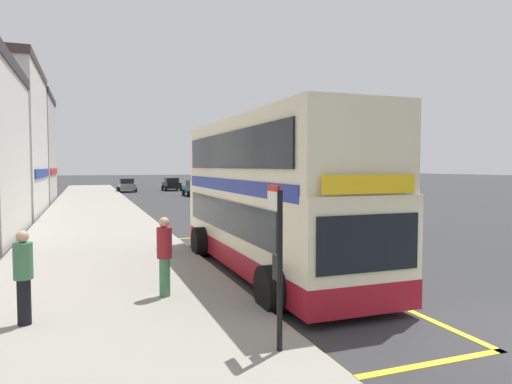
{
  "coord_description": "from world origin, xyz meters",
  "views": [
    {
      "loc": [
        -7.43,
        -5.46,
        3.05
      ],
      "look_at": [
        -2.31,
        8.38,
        2.23
      ],
      "focal_mm": 32.18,
      "sensor_mm": 36.0,
      "label": 1
    }
  ],
  "objects_px": {
    "double_decker_bus": "(269,200)",
    "pedestrian_waiting_near_sign": "(164,253)",
    "parked_car_teal_ahead": "(195,188)",
    "pedestrian_further_back": "(23,273)",
    "parked_car_grey_across": "(127,185)",
    "bus_stop_sign": "(278,253)",
    "parked_car_white_kerbside": "(287,207)",
    "parked_car_black_far": "(172,184)"
  },
  "relations": [
    {
      "from": "parked_car_white_kerbside",
      "to": "pedestrian_waiting_near_sign",
      "type": "relative_size",
      "value": 2.35
    },
    {
      "from": "pedestrian_further_back",
      "to": "parked_car_grey_across",
      "type": "bearing_deg",
      "value": 83.28
    },
    {
      "from": "parked_car_teal_ahead",
      "to": "pedestrian_waiting_near_sign",
      "type": "distance_m",
      "value": 37.32
    },
    {
      "from": "parked_car_grey_across",
      "to": "pedestrian_further_back",
      "type": "distance_m",
      "value": 47.64
    },
    {
      "from": "bus_stop_sign",
      "to": "parked_car_black_far",
      "type": "relative_size",
      "value": 0.62
    },
    {
      "from": "pedestrian_further_back",
      "to": "bus_stop_sign",
      "type": "bearing_deg",
      "value": -33.97
    },
    {
      "from": "double_decker_bus",
      "to": "parked_car_white_kerbside",
      "type": "relative_size",
      "value": 2.39
    },
    {
      "from": "pedestrian_further_back",
      "to": "parked_car_black_far",
      "type": "bearing_deg",
      "value": 77.09
    },
    {
      "from": "pedestrian_waiting_near_sign",
      "to": "double_decker_bus",
      "type": "bearing_deg",
      "value": 31.74
    },
    {
      "from": "double_decker_bus",
      "to": "parked_car_teal_ahead",
      "type": "height_order",
      "value": "double_decker_bus"
    },
    {
      "from": "bus_stop_sign",
      "to": "parked_car_white_kerbside",
      "type": "bearing_deg",
      "value": 65.37
    },
    {
      "from": "parked_car_grey_across",
      "to": "pedestrian_further_back",
      "type": "xyz_separation_m",
      "value": [
        -5.57,
        -47.31,
        0.3
      ]
    },
    {
      "from": "double_decker_bus",
      "to": "pedestrian_waiting_near_sign",
      "type": "xyz_separation_m",
      "value": [
        -3.37,
        -2.09,
        -0.95
      ]
    },
    {
      "from": "parked_car_teal_ahead",
      "to": "pedestrian_waiting_near_sign",
      "type": "relative_size",
      "value": 2.35
    },
    {
      "from": "double_decker_bus",
      "to": "bus_stop_sign",
      "type": "height_order",
      "value": "double_decker_bus"
    },
    {
      "from": "pedestrian_further_back",
      "to": "pedestrian_waiting_near_sign",
      "type": "bearing_deg",
      "value": 19.64
    },
    {
      "from": "bus_stop_sign",
      "to": "pedestrian_further_back",
      "type": "height_order",
      "value": "bus_stop_sign"
    },
    {
      "from": "parked_car_black_far",
      "to": "pedestrian_further_back",
      "type": "relative_size",
      "value": 2.4
    },
    {
      "from": "parked_car_teal_ahead",
      "to": "pedestrian_further_back",
      "type": "xyz_separation_m",
      "value": [
        -11.58,
        -37.22,
        0.3
      ]
    },
    {
      "from": "parked_car_black_far",
      "to": "parked_car_grey_across",
      "type": "xyz_separation_m",
      "value": [
        -5.59,
        -1.38,
        0.0
      ]
    },
    {
      "from": "double_decker_bus",
      "to": "parked_car_teal_ahead",
      "type": "relative_size",
      "value": 2.39
    },
    {
      "from": "parked_car_white_kerbside",
      "to": "pedestrian_waiting_near_sign",
      "type": "xyz_separation_m",
      "value": [
        -8.79,
        -12.91,
        0.32
      ]
    },
    {
      "from": "double_decker_bus",
      "to": "pedestrian_waiting_near_sign",
      "type": "distance_m",
      "value": 4.08
    },
    {
      "from": "parked_car_teal_ahead",
      "to": "parked_car_white_kerbside",
      "type": "relative_size",
      "value": 1.0
    },
    {
      "from": "parked_car_grey_across",
      "to": "double_decker_bus",
      "type": "bearing_deg",
      "value": 88.49
    },
    {
      "from": "parked_car_teal_ahead",
      "to": "pedestrian_waiting_near_sign",
      "type": "height_order",
      "value": "pedestrian_waiting_near_sign"
    },
    {
      "from": "bus_stop_sign",
      "to": "parked_car_white_kerbside",
      "type": "height_order",
      "value": "bus_stop_sign"
    },
    {
      "from": "parked_car_teal_ahead",
      "to": "pedestrian_further_back",
      "type": "relative_size",
      "value": 2.4
    },
    {
      "from": "parked_car_teal_ahead",
      "to": "pedestrian_waiting_near_sign",
      "type": "xyz_separation_m",
      "value": [
        -8.86,
        -36.25,
        0.32
      ]
    },
    {
      "from": "parked_car_black_far",
      "to": "parked_car_grey_across",
      "type": "distance_m",
      "value": 5.75
    },
    {
      "from": "parked_car_grey_across",
      "to": "bus_stop_sign",
      "type": "bearing_deg",
      "value": 85.94
    },
    {
      "from": "parked_car_grey_across",
      "to": "pedestrian_waiting_near_sign",
      "type": "height_order",
      "value": "pedestrian_waiting_near_sign"
    },
    {
      "from": "bus_stop_sign",
      "to": "parked_car_grey_across",
      "type": "height_order",
      "value": "bus_stop_sign"
    },
    {
      "from": "parked_car_black_far",
      "to": "parked_car_white_kerbside",
      "type": "height_order",
      "value": "same"
    },
    {
      "from": "parked_car_teal_ahead",
      "to": "parked_car_grey_across",
      "type": "xyz_separation_m",
      "value": [
        -6.01,
        10.09,
        0.0
      ]
    },
    {
      "from": "parked_car_white_kerbside",
      "to": "pedestrian_further_back",
      "type": "distance_m",
      "value": 18.03
    },
    {
      "from": "bus_stop_sign",
      "to": "pedestrian_further_back",
      "type": "bearing_deg",
      "value": 146.03
    },
    {
      "from": "double_decker_bus",
      "to": "pedestrian_waiting_near_sign",
      "type": "height_order",
      "value": "double_decker_bus"
    },
    {
      "from": "double_decker_bus",
      "to": "pedestrian_waiting_near_sign",
      "type": "bearing_deg",
      "value": -148.26
    },
    {
      "from": "parked_car_grey_across",
      "to": "pedestrian_waiting_near_sign",
      "type": "xyz_separation_m",
      "value": [
        -2.85,
        -46.34,
        0.32
      ]
    },
    {
      "from": "parked_car_teal_ahead",
      "to": "pedestrian_further_back",
      "type": "bearing_deg",
      "value": -104.75
    },
    {
      "from": "parked_car_teal_ahead",
      "to": "parked_car_white_kerbside",
      "type": "distance_m",
      "value": 23.34
    }
  ]
}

